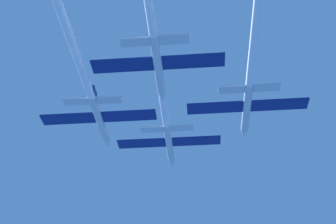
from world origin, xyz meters
name	(u,v)px	position (x,y,z in m)	size (l,w,h in m)	color
jet_lead	(163,98)	(-0.85, -13.59, 0.78)	(18.05, 49.23, 2.99)	silver
jet_left_wing	(73,45)	(-11.05, -26.89, -0.75)	(18.05, 56.29, 2.99)	silver
jet_right_wing	(253,48)	(11.83, -24.70, -0.81)	(18.05, 49.05, 2.99)	silver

